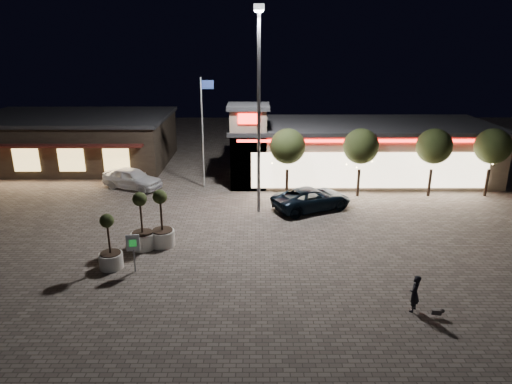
{
  "coord_description": "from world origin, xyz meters",
  "views": [
    {
      "loc": [
        1.77,
        -19.4,
        10.49
      ],
      "look_at": [
        1.83,
        6.0,
        1.97
      ],
      "focal_mm": 32.0,
      "sensor_mm": 36.0,
      "label": 1
    }
  ],
  "objects_px": {
    "white_sedan": "(132,178)",
    "valet_sign": "(133,246)",
    "pedestrian": "(415,294)",
    "planter_left": "(142,231)",
    "pickup_truck": "(312,198)",
    "planter_mid": "(110,252)"
  },
  "relations": [
    {
      "from": "white_sedan",
      "to": "valet_sign",
      "type": "height_order",
      "value": "valet_sign"
    },
    {
      "from": "pedestrian",
      "to": "planter_left",
      "type": "relative_size",
      "value": 0.51
    },
    {
      "from": "pickup_truck",
      "to": "planter_left",
      "type": "bearing_deg",
      "value": 96.36
    },
    {
      "from": "pickup_truck",
      "to": "planter_left",
      "type": "height_order",
      "value": "planter_left"
    },
    {
      "from": "valet_sign",
      "to": "planter_mid",
      "type": "bearing_deg",
      "value": 162.73
    },
    {
      "from": "pickup_truck",
      "to": "valet_sign",
      "type": "relative_size",
      "value": 2.75
    },
    {
      "from": "pedestrian",
      "to": "planter_mid",
      "type": "xyz_separation_m",
      "value": [
        -13.35,
        3.72,
        0.07
      ]
    },
    {
      "from": "pedestrian",
      "to": "valet_sign",
      "type": "distance_m",
      "value": 12.58
    },
    {
      "from": "planter_mid",
      "to": "valet_sign",
      "type": "relative_size",
      "value": 1.47
    },
    {
      "from": "white_sedan",
      "to": "planter_mid",
      "type": "xyz_separation_m",
      "value": [
        2.13,
        -12.42,
        0.08
      ]
    },
    {
      "from": "planter_left",
      "to": "white_sedan",
      "type": "bearing_deg",
      "value": 107.21
    },
    {
      "from": "white_sedan",
      "to": "pedestrian",
      "type": "relative_size",
      "value": 2.87
    },
    {
      "from": "pickup_truck",
      "to": "pedestrian",
      "type": "xyz_separation_m",
      "value": [
        2.74,
        -11.74,
        0.07
      ]
    },
    {
      "from": "pedestrian",
      "to": "planter_left",
      "type": "height_order",
      "value": "planter_left"
    },
    {
      "from": "pickup_truck",
      "to": "planter_left",
      "type": "relative_size",
      "value": 1.68
    },
    {
      "from": "pickup_truck",
      "to": "pedestrian",
      "type": "distance_m",
      "value": 12.05
    },
    {
      "from": "planter_left",
      "to": "valet_sign",
      "type": "height_order",
      "value": "planter_left"
    },
    {
      "from": "white_sedan",
      "to": "planter_left",
      "type": "relative_size",
      "value": 1.47
    },
    {
      "from": "white_sedan",
      "to": "pedestrian",
      "type": "xyz_separation_m",
      "value": [
        15.48,
        -16.14,
        0.02
      ]
    },
    {
      "from": "white_sedan",
      "to": "pedestrian",
      "type": "bearing_deg",
      "value": -112.24
    },
    {
      "from": "pickup_truck",
      "to": "valet_sign",
      "type": "distance_m",
      "value": 12.61
    },
    {
      "from": "planter_mid",
      "to": "valet_sign",
      "type": "height_order",
      "value": "planter_mid"
    }
  ]
}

